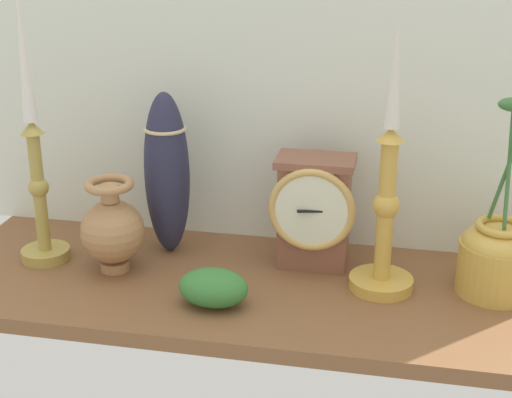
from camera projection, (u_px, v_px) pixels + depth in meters
The scene contains 9 objects.
ground_plane at pixel (251, 289), 117.34cm from camera, with size 100.00×36.00×2.40cm, color brown.
back_wall at pixel (274, 53), 122.07cm from camera, with size 120.00×2.00×65.00cm, color white.
mantel_clock at pixel (314, 211), 119.15cm from camera, with size 13.63×9.05×18.27cm.
candlestick_tall_left at pixel (36, 168), 119.05cm from camera, with size 7.96×7.96×44.53cm.
candlestick_tall_center at pixel (386, 206), 110.28cm from camera, with size 9.80×9.80×42.38cm.
brass_vase_bulbous at pixel (113, 228), 118.80cm from camera, with size 10.19×10.19×15.28cm.
brass_vase_jar at pixel (498, 253), 111.59cm from camera, with size 11.56×11.56×31.65cm.
tall_ceramic_vase at pixel (167, 173), 122.98cm from camera, with size 7.44×7.44×27.49cm.
ivy_sprig at pixel (213, 288), 109.25cm from camera, with size 10.34×7.24×5.61cm.
Camera 1 is at (21.40, -102.09, 54.37)cm, focal length 52.61 mm.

